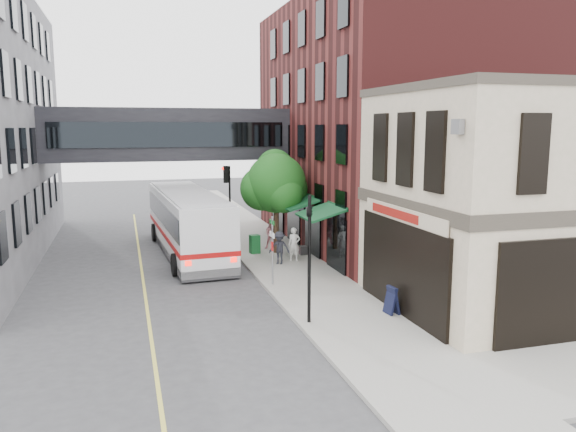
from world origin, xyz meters
TOP-DOWN VIEW (x-y plane):
  - ground at (0.00, 0.00)m, footprint 120.00×120.00m
  - sidewalk_main at (2.00, 14.00)m, footprint 4.00×60.00m
  - corner_building at (8.97, 2.00)m, footprint 10.19×8.12m
  - brick_building at (9.98, 15.00)m, footprint 13.76×18.00m
  - skyway_bridge at (-3.00, 18.00)m, footprint 14.00×3.18m
  - traffic_signal_near at (0.37, 2.00)m, footprint 0.44×0.22m
  - traffic_signal_far at (0.26, 17.00)m, footprint 0.53×0.28m
  - street_sign_pole at (0.39, 7.00)m, footprint 0.08×0.75m
  - street_tree at (2.19, 13.22)m, footprint 3.80×3.20m
  - lane_marking at (-5.00, 10.00)m, footprint 0.12×40.00m
  - bus at (-2.38, 14.75)m, footprint 3.57×12.63m
  - pedestrian_a at (2.58, 10.92)m, footprint 0.69×0.52m
  - pedestrian_b at (2.19, 13.98)m, footprint 0.93×0.80m
  - pedestrian_c at (1.67, 10.46)m, footprint 1.23×1.02m
  - newspaper_box at (1.02, 13.14)m, footprint 0.57×0.52m
  - sandwich_board at (3.60, 2.00)m, footprint 0.43×0.61m

SIDE VIEW (x-z plane):
  - ground at x=0.00m, z-range 0.00..0.00m
  - lane_marking at x=-5.00m, z-range 0.00..0.01m
  - sidewalk_main at x=2.00m, z-range 0.00..0.15m
  - newspaper_box at x=1.02m, z-range 0.15..1.16m
  - sandwich_board at x=3.60m, z-range 0.15..1.18m
  - pedestrian_b at x=2.19m, z-range 0.15..1.80m
  - pedestrian_c at x=1.67m, z-range 0.15..1.80m
  - pedestrian_a at x=2.58m, z-range 0.15..1.86m
  - bus at x=-2.38m, z-range 0.20..3.57m
  - street_sign_pole at x=0.39m, z-range 0.43..3.43m
  - traffic_signal_near at x=0.37m, z-range 0.68..5.28m
  - traffic_signal_far at x=0.26m, z-range 1.09..5.59m
  - street_tree at x=2.19m, z-range 1.11..6.71m
  - corner_building at x=8.97m, z-range -0.01..8.44m
  - skyway_bridge at x=-3.00m, z-range 5.00..8.00m
  - brick_building at x=9.98m, z-range -0.01..13.99m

